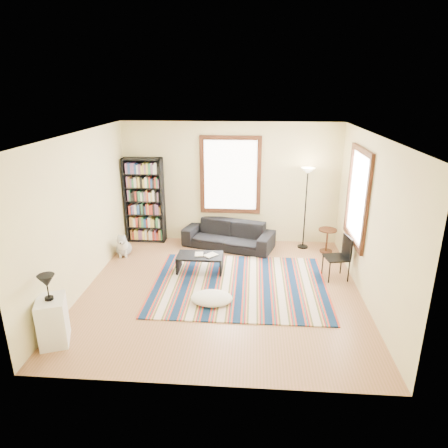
# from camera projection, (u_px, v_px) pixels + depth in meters

# --- Properties ---
(floor) EXTENTS (5.00, 5.00, 0.10)m
(floor) POSITION_uv_depth(u_px,v_px,m) (222.00, 292.00, 7.36)
(floor) COLOR #A66D4C
(floor) RESTS_ON ground
(ceiling) EXTENTS (5.00, 5.00, 0.10)m
(ceiling) POSITION_uv_depth(u_px,v_px,m) (222.00, 131.00, 6.40)
(ceiling) COLOR white
(ceiling) RESTS_ON floor
(wall_back) EXTENTS (5.00, 0.10, 2.80)m
(wall_back) POSITION_uv_depth(u_px,v_px,m) (231.00, 183.00, 9.28)
(wall_back) COLOR beige
(wall_back) RESTS_ON floor
(wall_front) EXTENTS (5.00, 0.10, 2.80)m
(wall_front) POSITION_uv_depth(u_px,v_px,m) (204.00, 288.00, 4.48)
(wall_front) COLOR beige
(wall_front) RESTS_ON floor
(wall_left) EXTENTS (0.10, 5.00, 2.80)m
(wall_left) POSITION_uv_depth(u_px,v_px,m) (78.00, 214.00, 7.06)
(wall_left) COLOR beige
(wall_left) RESTS_ON floor
(wall_right) EXTENTS (0.10, 5.00, 2.80)m
(wall_right) POSITION_uv_depth(u_px,v_px,m) (373.00, 221.00, 6.70)
(wall_right) COLOR beige
(wall_right) RESTS_ON floor
(window_back) EXTENTS (1.20, 0.06, 1.60)m
(window_back) POSITION_uv_depth(u_px,v_px,m) (230.00, 175.00, 9.14)
(window_back) COLOR white
(window_back) RESTS_ON wall_back
(window_right) EXTENTS (0.06, 1.20, 1.60)m
(window_right) POSITION_uv_depth(u_px,v_px,m) (358.00, 197.00, 7.39)
(window_right) COLOR white
(window_right) RESTS_ON wall_right
(rug) EXTENTS (3.22, 2.58, 0.02)m
(rug) POSITION_uv_depth(u_px,v_px,m) (239.00, 285.00, 7.49)
(rug) COLOR #0D2443
(rug) RESTS_ON floor
(sofa) EXTENTS (2.19, 1.37, 0.60)m
(sofa) POSITION_uv_depth(u_px,v_px,m) (228.00, 235.00, 9.17)
(sofa) COLOR black
(sofa) RESTS_ON floor
(bookshelf) EXTENTS (0.90, 0.30, 2.00)m
(bookshelf) POSITION_uv_depth(u_px,v_px,m) (145.00, 200.00, 9.34)
(bookshelf) COLOR black
(bookshelf) RESTS_ON floor
(coffee_table) EXTENTS (0.91, 0.52, 0.36)m
(coffee_table) POSITION_uv_depth(u_px,v_px,m) (200.00, 263.00, 7.99)
(coffee_table) COLOR black
(coffee_table) RESTS_ON floor
(book_a) EXTENTS (0.23, 0.18, 0.02)m
(book_a) POSITION_uv_depth(u_px,v_px,m) (195.00, 254.00, 7.93)
(book_a) COLOR beige
(book_a) RESTS_ON coffee_table
(book_b) EXTENTS (0.31, 0.31, 0.02)m
(book_b) POSITION_uv_depth(u_px,v_px,m) (208.00, 254.00, 7.96)
(book_b) COLOR beige
(book_b) RESTS_ON coffee_table
(floor_cushion) EXTENTS (0.85, 0.73, 0.18)m
(floor_cushion) POSITION_uv_depth(u_px,v_px,m) (212.00, 298.00, 6.86)
(floor_cushion) COLOR white
(floor_cushion) RESTS_ON floor
(floor_lamp) EXTENTS (0.35, 0.35, 1.86)m
(floor_lamp) POSITION_uv_depth(u_px,v_px,m) (305.00, 209.00, 8.94)
(floor_lamp) COLOR black
(floor_lamp) RESTS_ON floor
(side_table) EXTENTS (0.52, 0.52, 0.54)m
(side_table) POSITION_uv_depth(u_px,v_px,m) (327.00, 241.00, 8.91)
(side_table) COLOR #451F11
(side_table) RESTS_ON floor
(folding_chair) EXTENTS (0.49, 0.47, 0.86)m
(folding_chair) POSITION_uv_depth(u_px,v_px,m) (336.00, 258.00, 7.63)
(folding_chair) COLOR black
(folding_chair) RESTS_ON floor
(white_cabinet) EXTENTS (0.53, 0.60, 0.70)m
(white_cabinet) POSITION_uv_depth(u_px,v_px,m) (53.00, 321.00, 5.73)
(white_cabinet) COLOR white
(white_cabinet) RESTS_ON floor
(table_lamp) EXTENTS (0.31, 0.31, 0.38)m
(table_lamp) POSITION_uv_depth(u_px,v_px,m) (47.00, 287.00, 5.55)
(table_lamp) COLOR black
(table_lamp) RESTS_ON white_cabinet
(dog) EXTENTS (0.45, 0.57, 0.52)m
(dog) POSITION_uv_depth(u_px,v_px,m) (124.00, 244.00, 8.73)
(dog) COLOR silver
(dog) RESTS_ON floor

